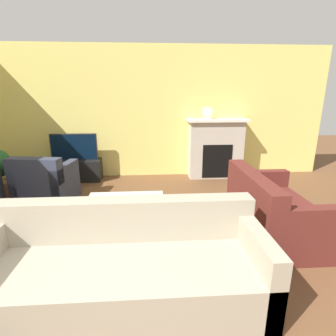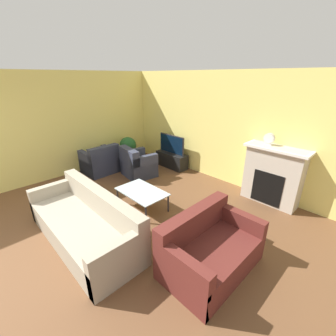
# 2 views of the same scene
# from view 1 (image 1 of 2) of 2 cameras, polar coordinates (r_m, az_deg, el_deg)

# --- Properties ---
(wall_back) EXTENTS (8.44, 0.06, 2.70)m
(wall_back) POSITION_cam_1_polar(r_m,az_deg,el_deg) (5.65, -8.78, 11.69)
(wall_back) COLOR #EADB72
(wall_back) RESTS_ON ground_plane
(fireplace) EXTENTS (1.24, 0.46, 1.25)m
(fireplace) POSITION_cam_1_polar(r_m,az_deg,el_deg) (5.67, 10.29, 4.49)
(fireplace) COLOR #BCB2A3
(fireplace) RESTS_ON ground_plane
(tv_stand) EXTENTS (1.01, 0.38, 0.44)m
(tv_stand) POSITION_cam_1_polar(r_m,az_deg,el_deg) (5.75, -19.31, -0.46)
(tv_stand) COLOR black
(tv_stand) RESTS_ON ground_plane
(tv) EXTENTS (0.92, 0.06, 0.54)m
(tv) POSITION_cam_1_polar(r_m,az_deg,el_deg) (5.64, -19.77, 4.31)
(tv) COLOR #232328
(tv) RESTS_ON tv_stand
(couch_sectional) EXTENTS (2.40, 0.91, 0.82)m
(couch_sectional) POSITION_cam_1_polar(r_m,az_deg,el_deg) (2.48, -9.30, -20.88)
(couch_sectional) COLOR #9E937F
(couch_sectional) RESTS_ON ground_plane
(couch_loveseat) EXTENTS (0.88, 1.43, 0.82)m
(couch_loveseat) POSITION_cam_1_polar(r_m,az_deg,el_deg) (3.65, 21.81, -9.06)
(couch_loveseat) COLOR #5B231E
(couch_loveseat) RESTS_ON ground_plane
(armchair_accent) EXTENTS (0.93, 0.87, 0.82)m
(armchair_accent) POSITION_cam_1_polar(r_m,az_deg,el_deg) (4.76, -25.13, -3.40)
(armchair_accent) COLOR #33384C
(armchair_accent) RESTS_ON ground_plane
(coffee_table) EXTENTS (1.03, 0.66, 0.39)m
(coffee_table) POSITION_cam_1_polar(r_m,az_deg,el_deg) (3.56, -9.35, -7.52)
(coffee_table) COLOR #333338
(coffee_table) RESTS_ON ground_plane
(mantel_clock) EXTENTS (0.22, 0.07, 0.25)m
(mantel_clock) POSITION_cam_1_polar(r_m,az_deg,el_deg) (5.53, 8.57, 11.87)
(mantel_clock) COLOR beige
(mantel_clock) RESTS_ON fireplace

